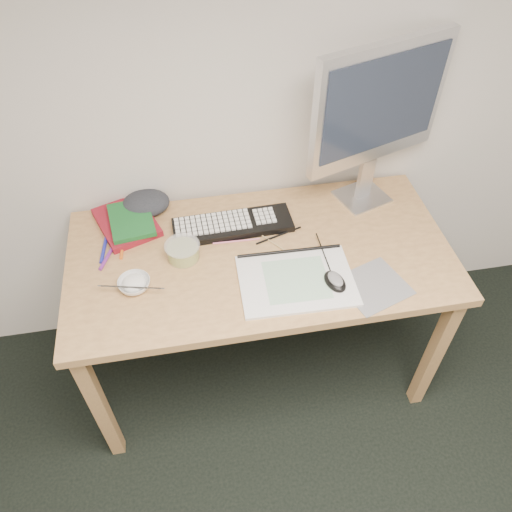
{
  "coord_description": "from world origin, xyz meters",
  "views": [
    {
      "loc": [
        -0.33,
        0.19,
        2.06
      ],
      "look_at": [
        -0.12,
        1.34,
        0.83
      ],
      "focal_mm": 35.0,
      "sensor_mm": 36.0,
      "label": 1
    }
  ],
  "objects_px": {
    "desk": "(260,268)",
    "keyboard": "(233,225)",
    "sketchpad": "(296,281)",
    "rice_bowl": "(134,284)",
    "monitor": "(379,109)"
  },
  "relations": [
    {
      "from": "monitor",
      "to": "rice_bowl",
      "type": "distance_m",
      "value": 1.05
    },
    {
      "from": "desk",
      "to": "monitor",
      "type": "bearing_deg",
      "value": 26.96
    },
    {
      "from": "monitor",
      "to": "rice_bowl",
      "type": "height_order",
      "value": "monitor"
    },
    {
      "from": "desk",
      "to": "keyboard",
      "type": "relative_size",
      "value": 3.08
    },
    {
      "from": "desk",
      "to": "keyboard",
      "type": "height_order",
      "value": "keyboard"
    },
    {
      "from": "rice_bowl",
      "to": "desk",
      "type": "bearing_deg",
      "value": 11.02
    },
    {
      "from": "sketchpad",
      "to": "monitor",
      "type": "xyz_separation_m",
      "value": [
        0.37,
        0.4,
        0.39
      ]
    },
    {
      "from": "rice_bowl",
      "to": "monitor",
      "type": "bearing_deg",
      "value": 19.49
    },
    {
      "from": "keyboard",
      "to": "monitor",
      "type": "relative_size",
      "value": 0.71
    },
    {
      "from": "desk",
      "to": "monitor",
      "type": "distance_m",
      "value": 0.71
    },
    {
      "from": "sketchpad",
      "to": "keyboard",
      "type": "xyz_separation_m",
      "value": [
        -0.18,
        0.31,
        0.01
      ]
    },
    {
      "from": "sketchpad",
      "to": "rice_bowl",
      "type": "bearing_deg",
      "value": 174.18
    },
    {
      "from": "rice_bowl",
      "to": "sketchpad",
      "type": "bearing_deg",
      "value": -7.45
    },
    {
      "from": "desk",
      "to": "keyboard",
      "type": "distance_m",
      "value": 0.19
    },
    {
      "from": "keyboard",
      "to": "desk",
      "type": "bearing_deg",
      "value": -63.67
    }
  ]
}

